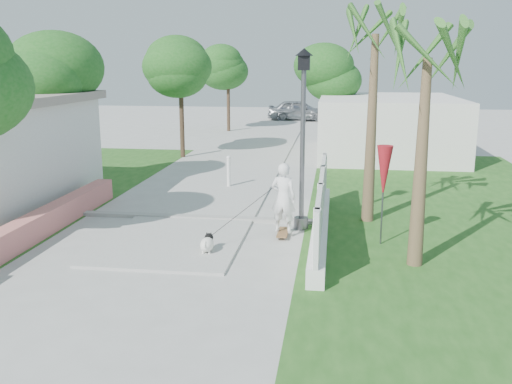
% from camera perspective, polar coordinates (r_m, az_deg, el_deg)
% --- Properties ---
extents(ground, '(90.00, 90.00, 0.00)m').
position_cam_1_polar(ground, '(10.02, -14.71, -11.82)').
color(ground, '#B7B7B2').
rests_on(ground, ground).
extents(path_strip, '(3.20, 36.00, 0.06)m').
position_cam_1_polar(path_strip, '(28.90, 0.53, 4.73)').
color(path_strip, '#B7B7B2').
rests_on(path_strip, ground).
extents(curb, '(6.50, 0.25, 0.10)m').
position_cam_1_polar(curb, '(15.38, -6.22, -2.54)').
color(curb, '#999993').
rests_on(curb, ground).
extents(grass_right, '(8.00, 20.00, 0.01)m').
position_cam_1_polar(grass_right, '(17.20, 18.82, -1.67)').
color(grass_right, '#23551A').
rests_on(grass_right, ground).
extents(pink_wall, '(0.45, 8.20, 0.80)m').
position_cam_1_polar(pink_wall, '(14.33, -21.62, -3.46)').
color(pink_wall, tan).
rests_on(pink_wall, ground).
extents(lattice_fence, '(0.35, 7.00, 1.50)m').
position_cam_1_polar(lattice_fence, '(13.84, 6.50, -2.17)').
color(lattice_fence, white).
rests_on(lattice_fence, ground).
extents(building_right, '(6.00, 8.00, 2.60)m').
position_cam_1_polar(building_right, '(26.62, 12.96, 6.46)').
color(building_right, silver).
rests_on(building_right, ground).
extents(street_lamp, '(0.44, 0.44, 4.44)m').
position_cam_1_polar(street_lamp, '(13.99, 4.69, 5.88)').
color(street_lamp, '#59595E').
rests_on(street_lamp, ground).
extents(bollard, '(0.14, 0.14, 1.09)m').
position_cam_1_polar(bollard, '(19.03, -2.76, 2.14)').
color(bollard, white).
rests_on(bollard, ground).
extents(patio_umbrella, '(0.36, 0.36, 2.30)m').
position_cam_1_polar(patio_umbrella, '(13.14, 12.68, 1.90)').
color(patio_umbrella, '#59595E').
rests_on(patio_umbrella, ground).
extents(tree_left_mid, '(3.20, 3.20, 4.85)m').
position_cam_1_polar(tree_left_mid, '(19.19, -20.94, 10.18)').
color(tree_left_mid, '#4C3826').
rests_on(tree_left_mid, ground).
extents(tree_path_left, '(3.40, 3.40, 5.23)m').
position_cam_1_polar(tree_path_left, '(25.25, -7.54, 12.08)').
color(tree_path_left, '#4C3826').
rests_on(tree_path_left, ground).
extents(tree_path_right, '(3.00, 3.00, 4.79)m').
position_cam_1_polar(tree_path_right, '(28.36, 7.14, 11.50)').
color(tree_path_right, '#4C3826').
rests_on(tree_path_right, ground).
extents(tree_path_far, '(3.20, 3.20, 5.17)m').
position_cam_1_polar(tree_path_far, '(34.95, -2.79, 12.35)').
color(tree_path_far, '#4C3826').
rests_on(tree_path_far, ground).
extents(palm_far, '(1.80, 1.80, 5.30)m').
position_cam_1_polar(palm_far, '(14.90, 11.82, 14.02)').
color(palm_far, brown).
rests_on(palm_far, ground).
extents(palm_near, '(1.80, 1.80, 4.70)m').
position_cam_1_polar(palm_near, '(11.70, 16.73, 11.55)').
color(palm_near, brown).
rests_on(palm_near, ground).
extents(skateboarder, '(1.86, 1.82, 1.80)m').
position_cam_1_polar(skateboarder, '(13.24, -0.45, -1.67)').
color(skateboarder, brown).
rests_on(skateboarder, ground).
extents(dog, '(0.30, 0.65, 0.45)m').
position_cam_1_polar(dog, '(12.56, -4.89, -5.15)').
color(dog, white).
rests_on(dog, ground).
extents(parked_car, '(4.47, 1.93, 1.50)m').
position_cam_1_polar(parked_car, '(41.44, 4.30, 8.16)').
color(parked_car, '#9EA2A5').
rests_on(parked_car, ground).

